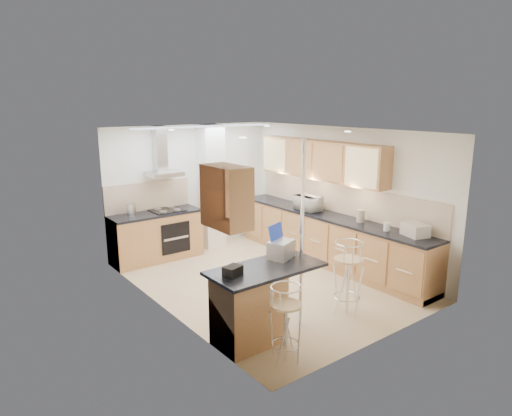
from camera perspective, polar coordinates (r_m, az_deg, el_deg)
ground at (r=7.75m, az=1.06°, el=-9.13°), size 4.80×4.80×0.00m
room_shell at (r=7.79m, az=1.27°, el=2.83°), size 3.64×4.84×2.51m
right_counter at (r=8.56m, az=9.00°, el=-3.84°), size 0.63×4.40×0.92m
back_counter at (r=8.84m, az=-12.35°, el=-3.44°), size 1.70×0.63×0.92m
peninsula at (r=5.88m, az=1.24°, el=-11.65°), size 1.47×0.72×0.94m
microwave at (r=8.71m, az=6.57°, el=0.61°), size 0.36×0.52×0.28m
laptop at (r=6.00m, az=3.16°, el=-5.18°), size 0.41×0.36×0.23m
bag at (r=5.42m, az=-2.93°, el=-7.86°), size 0.25×0.21×0.12m
bar_stool_near at (r=5.38m, az=3.72°, el=-14.24°), size 0.44×0.44×0.94m
bar_stool_end at (r=6.62m, az=11.39°, el=-8.49°), size 0.60×0.60×1.06m
jar_a at (r=9.09m, az=5.21°, el=0.88°), size 0.12×0.12×0.18m
jar_b at (r=8.87m, az=5.32°, el=0.40°), size 0.15×0.15×0.14m
jar_c at (r=8.03m, az=12.95°, el=-0.96°), size 0.15×0.15×0.21m
jar_d at (r=7.59m, az=16.04°, el=-2.27°), size 0.13×0.13×0.14m
bread_bin at (r=7.44m, az=19.29°, el=-2.58°), size 0.38×0.43×0.19m
kettle at (r=8.57m, az=-15.34°, el=-0.18°), size 0.16×0.16×0.22m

